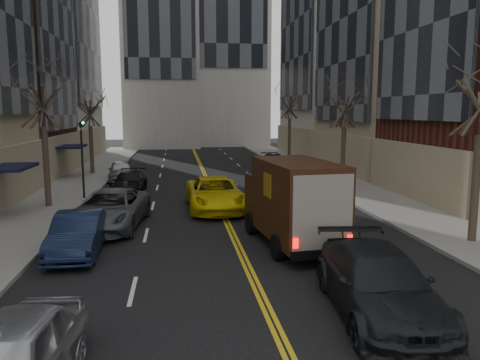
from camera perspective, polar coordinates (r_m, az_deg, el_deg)
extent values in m
cube|color=slate|center=(32.89, -19.60, -0.68)|extent=(4.00, 66.00, 0.15)
cube|color=slate|center=(34.08, 11.51, -0.05)|extent=(4.00, 66.00, 0.15)
cube|color=black|center=(24.24, -26.49, 1.39)|extent=(2.00, 3.00, 0.15)
cube|color=black|center=(36.74, -20.05, 3.86)|extent=(2.00, 3.00, 0.15)
cube|color=black|center=(37.03, -21.33, 2.19)|extent=(0.20, 3.00, 2.50)
cube|color=#B7B2A8|center=(56.08, 13.31, 20.56)|extent=(12.00, 15.00, 34.00)
cylinder|color=#382D23|center=(25.82, -22.53, 1.50)|extent=(0.30, 0.30, 4.05)
cylinder|color=#382D23|center=(38.49, -17.65, 3.55)|extent=(0.30, 0.30, 3.69)
cylinder|color=#382D23|center=(19.47, 26.76, -0.95)|extent=(0.30, 0.30, 3.96)
cylinder|color=#382D23|center=(31.91, 12.45, 2.91)|extent=(0.30, 0.30, 3.78)
cylinder|color=#382D23|center=(46.22, 6.03, 4.93)|extent=(0.30, 0.30, 4.14)
cylinder|color=black|center=(27.46, -18.64, 1.82)|extent=(0.12, 0.12, 3.80)
imported|color=black|center=(27.31, -18.87, 6.72)|extent=(0.15, 0.18, 0.90)
sphere|color=#0CE526|center=(27.19, -18.59, 6.62)|extent=(0.14, 0.14, 0.14)
cube|color=black|center=(17.74, 6.34, -6.30)|extent=(2.62, 6.07, 0.28)
cube|color=black|center=(19.53, 4.22, -2.13)|extent=(2.31, 1.78, 1.93)
cube|color=black|center=(16.98, 7.00, -2.35)|extent=(2.66, 4.71, 2.76)
cube|color=black|center=(15.21, 10.04, -8.88)|extent=(2.12, 0.38, 0.28)
cube|color=red|center=(14.74, 6.80, -7.69)|extent=(0.17, 0.07, 0.32)
cube|color=red|center=(15.46, 13.25, -7.09)|extent=(0.17, 0.07, 0.32)
cube|color=gold|center=(16.57, 3.34, -0.64)|extent=(0.12, 0.83, 0.83)
cube|color=gold|center=(17.36, 10.45, -0.35)|extent=(0.12, 0.83, 0.83)
cylinder|color=black|center=(19.22, 1.30, -5.29)|extent=(0.35, 0.91, 0.88)
cylinder|color=black|center=(19.88, 7.38, -4.90)|extent=(0.35, 0.91, 0.88)
cylinder|color=black|center=(15.99, 4.58, -8.16)|extent=(0.35, 0.91, 0.88)
cylinder|color=black|center=(16.77, 11.70, -7.51)|extent=(0.35, 0.91, 0.88)
imported|color=black|center=(12.21, 16.51, -11.99)|extent=(2.80, 5.77, 1.62)
cube|color=black|center=(12.71, 15.13, -7.95)|extent=(0.13, 0.04, 0.09)
cube|color=blue|center=(12.68, 15.18, -7.99)|extent=(0.10, 0.01, 0.06)
imported|color=#DCC209|center=(23.80, -3.06, -1.69)|extent=(2.91, 5.99, 1.64)
imported|color=black|center=(20.54, 2.51, -3.25)|extent=(0.51, 0.68, 1.69)
imported|color=#0F1932|center=(17.42, -19.14, -6.23)|extent=(1.64, 4.47, 1.46)
imported|color=#505258|center=(20.86, -15.61, -3.47)|extent=(3.31, 6.09, 1.62)
imported|color=black|center=(29.54, -13.31, -0.24)|extent=(2.01, 4.64, 1.33)
imported|color=#98999F|center=(34.79, -14.31, 1.12)|extent=(2.16, 4.47, 1.47)
imported|color=#4F5157|center=(33.04, 7.21, 0.87)|extent=(1.50, 4.23, 1.39)
imported|color=#A1A4A9|center=(33.90, 4.73, 1.06)|extent=(2.65, 4.99, 1.34)
imported|color=black|center=(41.00, 4.24, 2.30)|extent=(1.91, 4.47, 1.28)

